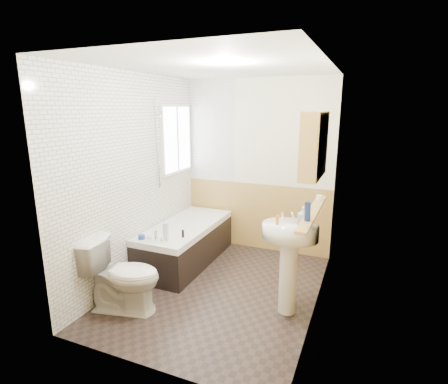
{
  "coord_description": "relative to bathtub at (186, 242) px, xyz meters",
  "views": [
    {
      "loc": [
        1.5,
        -3.43,
        2.09
      ],
      "look_at": [
        0.0,
        0.15,
        1.15
      ],
      "focal_mm": 28.0,
      "sensor_mm": 36.0,
      "label": 1
    }
  ],
  "objects": [
    {
      "name": "pine_shelf",
      "position": [
        1.77,
        -0.62,
        0.81
      ],
      "size": [
        0.1,
        1.3,
        0.03
      ],
      "primitive_type": "cube",
      "color": "tan",
      "rests_on": "wall_right"
    },
    {
      "name": "bathtub",
      "position": [
        0.0,
        0.0,
        0.0
      ],
      "size": [
        0.7,
        1.63,
        0.69
      ],
      "color": "black",
      "rests_on": "floor"
    },
    {
      "name": "wall_left",
      "position": [
        -0.38,
        -0.53,
        0.96
      ],
      "size": [
        0.02,
        2.8,
        2.5
      ],
      "primitive_type": "cube",
      "color": "#EFE9C5",
      "rests_on": "ground"
    },
    {
      "name": "tile_cladding_left",
      "position": [
        -0.36,
        -0.53,
        0.96
      ],
      "size": [
        0.01,
        2.8,
        2.5
      ],
      "primitive_type": "cube",
      "color": "white",
      "rests_on": "wall_left"
    },
    {
      "name": "clear_bottle",
      "position": [
        1.45,
        -0.73,
        0.72
      ],
      "size": [
        0.04,
        0.04,
        0.09
      ],
      "primitive_type": "cylinder",
      "rotation": [
        0.0,
        0.0,
        0.31
      ],
      "color": "orange",
      "rests_on": "sink"
    },
    {
      "name": "cream_jar",
      "position": [
        -0.22,
        -0.7,
        0.29
      ],
      "size": [
        0.09,
        0.09,
        0.05
      ],
      "primitive_type": "cylinder",
      "rotation": [
        0.0,
        0.0,
        -0.18
      ],
      "color": "#19339E",
      "rests_on": "bathtub"
    },
    {
      "name": "shower_riser",
      "position": [
        -0.31,
        -0.11,
        1.45
      ],
      "size": [
        0.1,
        0.08,
        1.16
      ],
      "color": "silver",
      "rests_on": "wall_left"
    },
    {
      "name": "wall_right",
      "position": [
        1.84,
        -0.53,
        0.96
      ],
      "size": [
        0.02,
        2.8,
        2.5
      ],
      "primitive_type": "cube",
      "color": "#EFE9C5",
      "rests_on": "ground"
    },
    {
      "name": "soap_bottle",
      "position": [
        1.69,
        -0.72,
        0.73
      ],
      "size": [
        0.12,
        0.22,
        0.1
      ],
      "primitive_type": "imported",
      "rotation": [
        0.0,
        0.0,
        0.13
      ],
      "color": "silver",
      "rests_on": "sink"
    },
    {
      "name": "medicine_cabinet",
      "position": [
        1.74,
        -0.61,
        1.47
      ],
      "size": [
        0.17,
        0.68,
        0.61
      ],
      "color": "tan",
      "rests_on": "wall_right"
    },
    {
      "name": "toilet",
      "position": [
        -0.03,
        -1.3,
        0.1
      ],
      "size": [
        0.87,
        0.61,
        0.78
      ],
      "primitive_type": "imported",
      "rotation": [
        0.0,
        0.0,
        1.79
      ],
      "color": "white",
      "rests_on": "floor"
    },
    {
      "name": "black_jar",
      "position": [
        1.77,
        -0.16,
        0.85
      ],
      "size": [
        0.07,
        0.07,
        0.05
      ],
      "primitive_type": "cylinder",
      "rotation": [
        0.0,
        0.0,
        -0.03
      ],
      "color": "silver",
      "rests_on": "pine_shelf"
    },
    {
      "name": "tile_return_back",
      "position": [
        0.01,
        0.85,
        1.46
      ],
      "size": [
        0.75,
        0.01,
        1.5
      ],
      "primitive_type": "cube",
      "color": "white",
      "rests_on": "wall_back"
    },
    {
      "name": "wainscot_front",
      "position": [
        0.73,
        -1.92,
        0.21
      ],
      "size": [
        2.2,
        0.01,
        1.0
      ],
      "primitive_type": "cube",
      "color": "tan",
      "rests_on": "wall_front"
    },
    {
      "name": "foam_can",
      "position": [
        1.77,
        -0.95,
        0.91
      ],
      "size": [
        0.05,
        0.05,
        0.17
      ],
      "primitive_type": "cylinder",
      "rotation": [
        0.0,
        0.0,
        -0.04
      ],
      "color": "navy",
      "rests_on": "pine_shelf"
    },
    {
      "name": "wall_front",
      "position": [
        0.73,
        -1.94,
        0.96
      ],
      "size": [
        2.2,
        0.02,
        2.5
      ],
      "primitive_type": "cube",
      "color": "#EFE9C5",
      "rests_on": "ground"
    },
    {
      "name": "floor",
      "position": [
        0.73,
        -0.53,
        -0.29
      ],
      "size": [
        2.8,
        2.8,
        0.0
      ],
      "primitive_type": "plane",
      "color": "black",
      "rests_on": "ground"
    },
    {
      "name": "sink",
      "position": [
        1.57,
        -0.68,
        0.4
      ],
      "size": [
        0.56,
        0.45,
        1.08
      ],
      "rotation": [
        0.0,
        0.0,
        0.11
      ],
      "color": "white",
      "rests_on": "floor"
    },
    {
      "name": "wall_back",
      "position": [
        0.73,
        0.88,
        0.96
      ],
      "size": [
        2.2,
        0.02,
        2.5
      ],
      "primitive_type": "cube",
      "color": "#EFE9C5",
      "rests_on": "ground"
    },
    {
      "name": "blue_gel",
      "position": [
        0.08,
        -0.63,
        0.37
      ],
      "size": [
        0.06,
        0.04,
        0.22
      ],
      "primitive_type": "cube",
      "rotation": [
        0.0,
        0.0,
        0.09
      ],
      "color": "silver",
      "rests_on": "bathtub"
    },
    {
      "name": "green_bottle",
      "position": [
        1.77,
        -0.87,
        0.92
      ],
      "size": [
        0.04,
        0.04,
        0.19
      ],
      "primitive_type": "cone",
      "rotation": [
        0.0,
        0.0,
        0.1
      ],
      "color": "#388447",
      "rests_on": "pine_shelf"
    },
    {
      "name": "window",
      "position": [
        -0.33,
        0.42,
        1.36
      ],
      "size": [
        0.03,
        0.79,
        0.99
      ],
      "color": "white",
      "rests_on": "wall_left"
    },
    {
      "name": "wainscot_back",
      "position": [
        0.73,
        0.86,
        0.21
      ],
      "size": [
        2.2,
        0.01,
        1.0
      ],
      "primitive_type": "cube",
      "color": "tan",
      "rests_on": "wall_back"
    },
    {
      "name": "ceiling",
      "position": [
        0.73,
        -0.53,
        2.21
      ],
      "size": [
        2.8,
        2.8,
        0.0
      ],
      "primitive_type": "plane",
      "rotation": [
        3.14,
        0.0,
        0.0
      ],
      "color": "white",
      "rests_on": "ground"
    },
    {
      "name": "wainscot_right",
      "position": [
        1.82,
        -0.53,
        0.21
      ],
      "size": [
        0.01,
        2.8,
        1.0
      ],
      "primitive_type": "cube",
      "color": "tan",
      "rests_on": "wall_right"
    },
    {
      "name": "orange_bottle",
      "position": [
        0.22,
        -0.46,
        0.31
      ],
      "size": [
        0.03,
        0.03,
        0.1
      ],
      "primitive_type": "cylinder",
      "rotation": [
        0.0,
        0.0,
        0.09
      ],
      "color": "black",
      "rests_on": "bathtub"
    }
  ]
}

